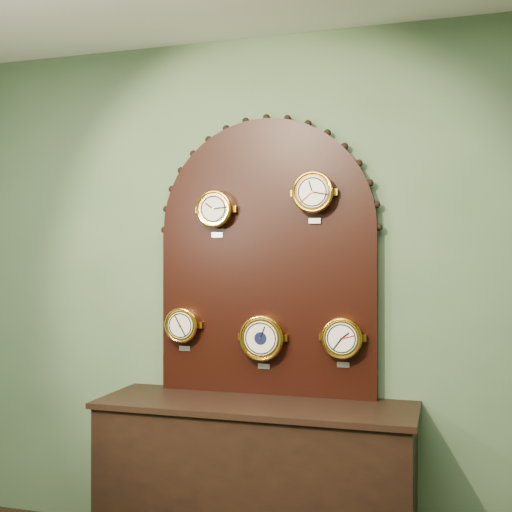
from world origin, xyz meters
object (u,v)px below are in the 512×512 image
(roman_clock, at_px, (215,209))
(barometer, at_px, (262,338))
(display_board, at_px, (266,248))
(arabic_clock, at_px, (313,193))
(hygrometer, at_px, (182,325))
(shop_counter, at_px, (255,486))
(tide_clock, at_px, (342,338))

(roman_clock, bearing_deg, barometer, -0.25)
(display_board, bearing_deg, arabic_clock, -13.59)
(display_board, distance_m, hygrometer, 0.64)
(shop_counter, xyz_separation_m, tide_clock, (0.43, 0.15, 0.76))
(roman_clock, distance_m, arabic_clock, 0.55)
(shop_counter, distance_m, arabic_clock, 1.55)
(hygrometer, height_order, tide_clock, hygrometer)
(shop_counter, xyz_separation_m, display_board, (0.00, 0.22, 1.23))
(display_board, height_order, tide_clock, display_board)
(shop_counter, distance_m, tide_clock, 0.88)
(roman_clock, relative_size, hygrometer, 1.03)
(barometer, distance_m, tide_clock, 0.43)
(shop_counter, xyz_separation_m, arabic_clock, (0.27, 0.15, 1.51))
(arabic_clock, bearing_deg, roman_clock, 179.96)
(shop_counter, bearing_deg, tide_clock, 19.84)
(arabic_clock, bearing_deg, display_board, 166.41)
(shop_counter, distance_m, roman_clock, 1.47)
(display_board, relative_size, barometer, 5.17)
(hygrometer, bearing_deg, barometer, -0.17)
(shop_counter, bearing_deg, barometer, 91.88)
(shop_counter, distance_m, barometer, 0.76)
(roman_clock, xyz_separation_m, tide_clock, (0.70, -0.00, -0.68))
(roman_clock, xyz_separation_m, barometer, (0.27, -0.00, -0.69))
(hygrometer, bearing_deg, arabic_clock, -0.05)
(arabic_clock, distance_m, hygrometer, 1.03)
(roman_clock, bearing_deg, tide_clock, -0.02)
(arabic_clock, relative_size, tide_clock, 1.02)
(arabic_clock, bearing_deg, shop_counter, -150.80)
(tide_clock, bearing_deg, display_board, 171.15)
(shop_counter, relative_size, hygrometer, 6.46)
(shop_counter, xyz_separation_m, barometer, (-0.01, 0.15, 0.74))
(hygrometer, bearing_deg, display_board, 8.02)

